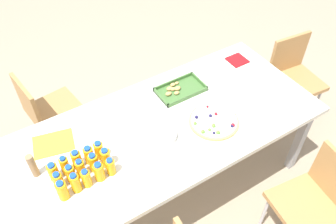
{
  "coord_description": "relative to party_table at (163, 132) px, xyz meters",
  "views": [
    {
      "loc": [
        -0.82,
        -1.38,
        2.53
      ],
      "look_at": [
        0.1,
        0.08,
        0.76
      ],
      "focal_mm": 37.39,
      "sensor_mm": 36.0,
      "label": 1
    }
  ],
  "objects": [
    {
      "name": "juice_bottle_3",
      "position": [
        -0.53,
        -0.16,
        0.12
      ],
      "size": [
        0.06,
        0.06,
        0.14
      ],
      "color": "#FAAC14",
      "rests_on": "party_table"
    },
    {
      "name": "juice_bottle_2",
      "position": [
        -0.62,
        -0.16,
        0.12
      ],
      "size": [
        0.05,
        0.05,
        0.14
      ],
      "color": "#FAAD14",
      "rests_on": "party_table"
    },
    {
      "name": "ground_plane",
      "position": [
        0.0,
        0.0,
        -0.69
      ],
      "size": [
        12.0,
        12.0,
        0.0
      ],
      "primitive_type": "plane",
      "color": "tan"
    },
    {
      "name": "cardboard_tube",
      "position": [
        -0.85,
        0.08,
        0.15
      ],
      "size": [
        0.04,
        0.04,
        0.18
      ],
      "primitive_type": "cylinder",
      "color": "#9E7A56",
      "rests_on": "party_table"
    },
    {
      "name": "fruit_pizza",
      "position": [
        0.32,
        -0.16,
        0.07
      ],
      "size": [
        0.35,
        0.35,
        0.05
      ],
      "color": "tan",
      "rests_on": "party_table"
    },
    {
      "name": "juice_bottle_7",
      "position": [
        -0.62,
        -0.08,
        0.13
      ],
      "size": [
        0.05,
        0.05,
        0.14
      ],
      "color": "#FAAE14",
      "rests_on": "party_table"
    },
    {
      "name": "party_table",
      "position": [
        0.0,
        0.0,
        0.0
      ],
      "size": [
        2.24,
        0.98,
        0.74
      ],
      "color": "silver",
      "rests_on": "ground_plane"
    },
    {
      "name": "snack_tray",
      "position": [
        0.3,
        0.24,
        0.07
      ],
      "size": [
        0.36,
        0.22,
        0.04
      ],
      "color": "#477238",
      "rests_on": "party_table"
    },
    {
      "name": "juice_bottle_10",
      "position": [
        -0.76,
        -0.01,
        0.12
      ],
      "size": [
        0.06,
        0.06,
        0.14
      ],
      "color": "#FAAD14",
      "rests_on": "party_table"
    },
    {
      "name": "juice_bottle_13",
      "position": [
        -0.54,
        -0.01,
        0.12
      ],
      "size": [
        0.06,
        0.06,
        0.14
      ],
      "color": "#F9AE14",
      "rests_on": "party_table"
    },
    {
      "name": "chair_near_right",
      "position": [
        0.63,
        -0.89,
        -0.18
      ],
      "size": [
        0.45,
        0.45,
        0.83
      ],
      "rotation": [
        0.0,
        0.0,
        1.44
      ],
      "color": "#B7844C",
      "rests_on": "ground_plane"
    },
    {
      "name": "juice_bottle_14",
      "position": [
        -0.47,
        -0.01,
        0.12
      ],
      "size": [
        0.06,
        0.06,
        0.14
      ],
      "color": "#FAAC14",
      "rests_on": "party_table"
    },
    {
      "name": "juice_bottle_0",
      "position": [
        -0.76,
        -0.16,
        0.13
      ],
      "size": [
        0.06,
        0.06,
        0.15
      ],
      "color": "#FAAF14",
      "rests_on": "party_table"
    },
    {
      "name": "juice_bottle_6",
      "position": [
        -0.68,
        -0.08,
        0.12
      ],
      "size": [
        0.06,
        0.06,
        0.13
      ],
      "color": "#F9AE14",
      "rests_on": "party_table"
    },
    {
      "name": "chair_far_left",
      "position": [
        -0.6,
        0.85,
        -0.18
      ],
      "size": [
        0.45,
        0.45,
        0.83
      ],
      "rotation": [
        0.0,
        0.0,
        -1.44
      ],
      "color": "#B7844C",
      "rests_on": "ground_plane"
    },
    {
      "name": "juice_bottle_5",
      "position": [
        -0.76,
        -0.09,
        0.12
      ],
      "size": [
        0.06,
        0.06,
        0.13
      ],
      "color": "#F8AC14",
      "rests_on": "party_table"
    },
    {
      "name": "juice_bottle_1",
      "position": [
        -0.68,
        -0.16,
        0.13
      ],
      "size": [
        0.06,
        0.06,
        0.15
      ],
      "color": "#F9AB14",
      "rests_on": "party_table"
    },
    {
      "name": "juice_bottle_4",
      "position": [
        -0.46,
        -0.16,
        0.12
      ],
      "size": [
        0.05,
        0.05,
        0.13
      ],
      "color": "#F9AD14",
      "rests_on": "party_table"
    },
    {
      "name": "juice_bottle_9",
      "position": [
        -0.46,
        -0.09,
        0.13
      ],
      "size": [
        0.06,
        0.06,
        0.15
      ],
      "color": "#FAAF14",
      "rests_on": "party_table"
    },
    {
      "name": "juice_bottle_12",
      "position": [
        -0.61,
        -0.0,
        0.12
      ],
      "size": [
        0.06,
        0.06,
        0.14
      ],
      "color": "#FAAD14",
      "rests_on": "party_table"
    },
    {
      "name": "plate_stack",
      "position": [
        -0.05,
        -0.07,
        0.08
      ],
      "size": [
        0.21,
        0.21,
        0.04
      ],
      "color": "silver",
      "rests_on": "party_table"
    },
    {
      "name": "napkin_stack",
      "position": [
        0.91,
        0.3,
        0.06
      ],
      "size": [
        0.15,
        0.15,
        0.01
      ],
      "primitive_type": "cube",
      "color": "red",
      "rests_on": "party_table"
    },
    {
      "name": "juice_bottle_11",
      "position": [
        -0.69,
        -0.01,
        0.13
      ],
      "size": [
        0.05,
        0.05,
        0.14
      ],
      "color": "#FAAE14",
      "rests_on": "party_table"
    },
    {
      "name": "paper_folder",
      "position": [
        -0.69,
        0.25,
        0.06
      ],
      "size": [
        0.3,
        0.25,
        0.01
      ],
      "primitive_type": "cube",
      "rotation": [
        0.0,
        0.0,
        -0.23
      ],
      "color": "yellow",
      "rests_on": "party_table"
    },
    {
      "name": "chair_end",
      "position": [
        1.46,
        0.11,
        -0.18
      ],
      "size": [
        0.44,
        0.44,
        0.83
      ],
      "rotation": [
        0.0,
        0.0,
        3.04
      ],
      "color": "#B7844C",
      "rests_on": "ground_plane"
    },
    {
      "name": "juice_bottle_8",
      "position": [
        -0.54,
        -0.08,
        0.13
      ],
      "size": [
        0.06,
        0.06,
        0.14
      ],
      "color": "#F9AF14",
      "rests_on": "party_table"
    }
  ]
}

